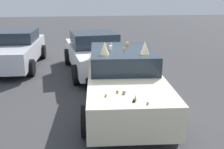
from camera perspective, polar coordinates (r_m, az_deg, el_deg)
ground_plane at (r=7.09m, az=2.42°, el=-6.87°), size 60.00×60.00×0.00m
art_car_decorated at (r=6.91m, az=2.41°, el=-0.89°), size 4.82×2.33×1.77m
parked_sedan_far_left at (r=10.08m, az=-3.79°, el=4.68°), size 4.45×2.35×1.49m
parked_sedan_near_left at (r=11.48m, az=-20.04°, el=5.13°), size 4.56×2.14×1.43m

